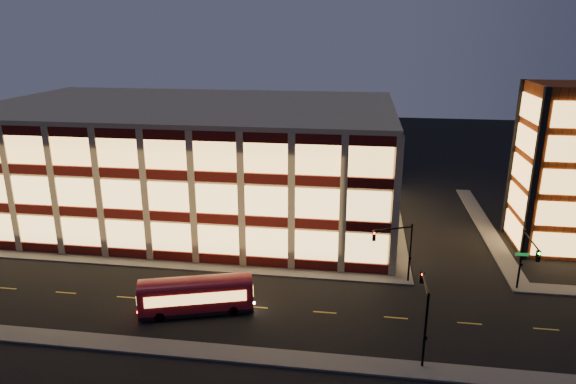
# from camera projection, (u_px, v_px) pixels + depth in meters

# --- Properties ---
(ground) EXTENTS (200.00, 200.00, 0.00)m
(ground) POSITION_uv_depth(u_px,v_px,m) (172.00, 270.00, 51.98)
(ground) COLOR black
(ground) RESTS_ON ground
(sidewalk_office_south) EXTENTS (54.00, 2.00, 0.15)m
(sidewalk_office_south) POSITION_uv_depth(u_px,v_px,m) (148.00, 263.00, 53.31)
(sidewalk_office_south) COLOR #514F4C
(sidewalk_office_south) RESTS_ON ground
(sidewalk_office_east) EXTENTS (2.00, 30.00, 0.15)m
(sidewalk_office_east) POSITION_uv_depth(u_px,v_px,m) (394.00, 222.00, 64.83)
(sidewalk_office_east) COLOR #514F4C
(sidewalk_office_east) RESTS_ON ground
(sidewalk_tower_west) EXTENTS (2.00, 30.00, 0.15)m
(sidewalk_tower_west) POSITION_uv_depth(u_px,v_px,m) (485.00, 226.00, 63.32)
(sidewalk_tower_west) COLOR #514F4C
(sidewalk_tower_west) RESTS_ON ground
(sidewalk_near) EXTENTS (100.00, 2.00, 0.15)m
(sidewalk_near) POSITION_uv_depth(u_px,v_px,m) (112.00, 343.00, 39.69)
(sidewalk_near) COLOR #514F4C
(sidewalk_near) RESTS_ON ground
(office_building) EXTENTS (50.45, 30.45, 14.50)m
(office_building) POSITION_uv_depth(u_px,v_px,m) (193.00, 160.00, 66.15)
(office_building) COLOR tan
(office_building) RESTS_ON ground
(stair_tower) EXTENTS (8.60, 8.60, 18.00)m
(stair_tower) POSITION_uv_depth(u_px,v_px,m) (562.00, 169.00, 55.05)
(stair_tower) COLOR #8C3814
(stair_tower) RESTS_ON ground
(traffic_signal_far) EXTENTS (3.79, 1.87, 6.00)m
(traffic_signal_far) POSITION_uv_depth(u_px,v_px,m) (397.00, 244.00, 47.91)
(traffic_signal_far) COLOR black
(traffic_signal_far) RESTS_ON ground
(traffic_signal_right) EXTENTS (1.20, 4.37, 6.00)m
(traffic_signal_right) POSITION_uv_depth(u_px,v_px,m) (527.00, 255.00, 45.55)
(traffic_signal_right) COLOR black
(traffic_signal_right) RESTS_ON ground
(traffic_signal_near) EXTENTS (0.32, 4.45, 6.00)m
(traffic_signal_near) POSITION_uv_depth(u_px,v_px,m) (424.00, 306.00, 37.10)
(traffic_signal_near) COLOR black
(traffic_signal_near) RESTS_ON ground
(trolley_bus) EXTENTS (9.81, 5.12, 3.23)m
(trolley_bus) POSITION_uv_depth(u_px,v_px,m) (196.00, 293.00, 43.68)
(trolley_bus) COLOR maroon
(trolley_bus) RESTS_ON ground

